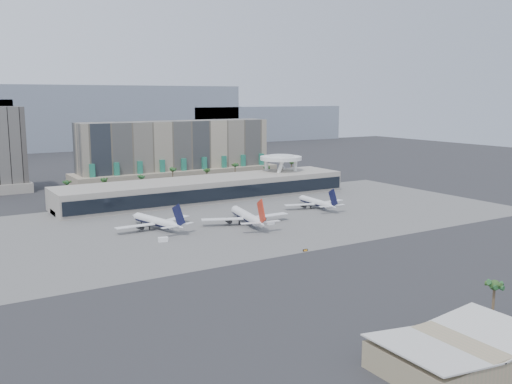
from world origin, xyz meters
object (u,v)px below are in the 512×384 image
airliner_centre (247,216)px  service_vehicle_a (163,239)px  airliner_left (156,221)px  airliner_right (316,202)px  service_vehicle_b (271,223)px  taxiway_sign (305,250)px

airliner_centre → service_vehicle_a: bearing=-157.3°
airliner_left → airliner_centre: size_ratio=0.90×
airliner_left → airliner_right: airliner_left is taller
service_vehicle_b → taxiway_sign: 47.37m
airliner_centre → service_vehicle_a: size_ratio=11.13×
airliner_left → service_vehicle_b: bearing=-35.2°
service_vehicle_b → airliner_centre: bearing=134.8°
service_vehicle_a → taxiway_sign: service_vehicle_a is taller
airliner_left → service_vehicle_a: airliner_left is taller
service_vehicle_a → taxiway_sign: size_ratio=1.88×
airliner_centre → service_vehicle_a: 46.25m
airliner_left → service_vehicle_a: (-6.14, -22.77, -2.50)m
airliner_left → taxiway_sign: airliner_left is taller
airliner_left → airliner_right: size_ratio=1.06×
airliner_centre → airliner_right: size_ratio=1.18×
airliner_centre → airliner_right: airliner_centre is taller
airliner_right → taxiway_sign: bearing=-125.9°
airliner_right → service_vehicle_a: (-95.64, -23.53, -2.24)m
airliner_centre → taxiway_sign: (-4.64, -51.61, -3.33)m
airliner_centre → service_vehicle_b: 11.47m
service_vehicle_b → taxiway_sign: service_vehicle_b is taller
service_vehicle_a → airliner_right: bearing=26.2°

